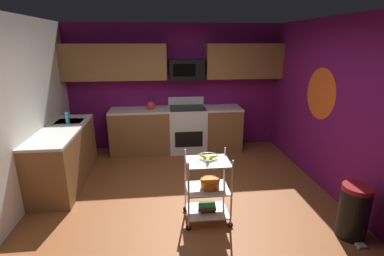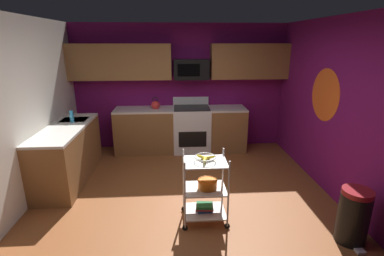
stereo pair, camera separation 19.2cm
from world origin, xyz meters
TOP-DOWN VIEW (x-y plane):
  - floor at (0.00, 0.00)m, footprint 4.40×4.80m
  - wall_back at (0.00, 2.43)m, footprint 4.52×0.06m
  - wall_left at (-2.23, 0.00)m, footprint 0.06×4.80m
  - wall_right at (2.23, 0.00)m, footprint 0.06×4.80m
  - wall_flower_decal at (2.20, 0.58)m, footprint 0.00×0.81m
  - counter_run at (-0.78, 1.61)m, footprint 3.55×2.43m
  - oven_range at (0.23, 2.10)m, footprint 0.76×0.65m
  - upper_cabinets at (-0.05, 2.23)m, footprint 4.40×0.33m
  - microwave at (0.23, 2.21)m, footprint 0.70×0.39m
  - rolling_cart at (0.24, -0.42)m, footprint 0.60×0.44m
  - fruit_bowl at (0.24, -0.42)m, footprint 0.27×0.27m
  - mixing_bowl_large at (0.27, -0.42)m, footprint 0.25×0.25m
  - book_stack at (0.24, -0.42)m, footprint 0.24×0.17m
  - kettle at (-0.51, 2.10)m, footprint 0.21×0.18m
  - dish_soap_bottle at (-1.87, 1.16)m, footprint 0.06×0.06m
  - trash_can at (1.90, -0.93)m, footprint 0.34×0.42m

SIDE VIEW (x-z plane):
  - floor at x=0.00m, z-range -0.04..0.00m
  - book_stack at x=0.24m, z-range 0.13..0.23m
  - trash_can at x=1.90m, z-range 0.00..0.66m
  - rolling_cart at x=0.24m, z-range 0.00..0.91m
  - counter_run at x=-0.78m, z-range 0.00..0.92m
  - oven_range at x=0.23m, z-range -0.07..1.03m
  - mixing_bowl_large at x=0.27m, z-range 0.46..0.58m
  - fruit_bowl at x=0.24m, z-range 0.84..0.91m
  - kettle at x=-0.51m, z-range 0.86..1.13m
  - dish_soap_bottle at x=-1.87m, z-range 0.92..1.12m
  - wall_back at x=0.00m, z-range 0.00..2.60m
  - wall_left at x=-2.23m, z-range 0.00..2.60m
  - wall_right at x=2.23m, z-range 0.00..2.60m
  - wall_flower_decal at x=2.20m, z-range 1.04..1.86m
  - microwave at x=0.23m, z-range 1.50..1.90m
  - upper_cabinets at x=-0.05m, z-range 1.50..2.20m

